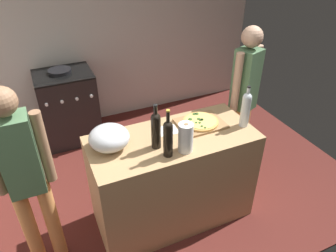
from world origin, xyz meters
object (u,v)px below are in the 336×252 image
(wine_bottle_clear, at_px, (168,137))
(person_in_red, at_px, (244,96))
(wine_bottle_amber, at_px, (246,108))
(wine_bottle_green, at_px, (156,129))
(mixing_bowl, at_px, (109,138))
(paper_towel_roll, at_px, (186,138))
(stove, at_px, (69,107))
(pizza, at_px, (201,121))
(person_in_stripes, at_px, (25,175))

(wine_bottle_clear, distance_m, person_in_red, 1.21)
(wine_bottle_amber, bearing_deg, wine_bottle_clear, -171.67)
(wine_bottle_green, bearing_deg, mixing_bowl, 157.89)
(paper_towel_roll, height_order, stove, paper_towel_roll)
(paper_towel_roll, xyz_separation_m, wine_bottle_green, (-0.19, 0.14, 0.05))
(pizza, xyz_separation_m, person_in_red, (0.64, 0.25, -0.00))
(wine_bottle_green, bearing_deg, wine_bottle_clear, -73.10)
(wine_bottle_clear, bearing_deg, wine_bottle_green, 106.90)
(mixing_bowl, height_order, wine_bottle_green, wine_bottle_green)
(wine_bottle_amber, relative_size, stove, 0.39)
(pizza, bearing_deg, wine_bottle_amber, -26.21)
(paper_towel_roll, distance_m, wine_bottle_amber, 0.64)
(pizza, xyz_separation_m, mixing_bowl, (-0.82, -0.01, 0.07))
(wine_bottle_clear, bearing_deg, pizza, 32.45)
(person_in_stripes, relative_size, person_in_red, 0.98)
(person_in_stripes, bearing_deg, wine_bottle_green, -3.79)
(wine_bottle_green, bearing_deg, stove, 104.36)
(person_in_stripes, bearing_deg, mixing_bowl, 6.50)
(wine_bottle_clear, height_order, person_in_stripes, person_in_stripes)
(mixing_bowl, height_order, stove, mixing_bowl)
(pizza, height_order, person_in_stripes, person_in_stripes)
(wine_bottle_amber, distance_m, person_in_red, 0.53)
(wine_bottle_amber, relative_size, person_in_stripes, 0.23)
(wine_bottle_amber, height_order, person_in_stripes, person_in_stripes)
(paper_towel_roll, xyz_separation_m, wine_bottle_amber, (0.63, 0.11, 0.05))
(wine_bottle_clear, bearing_deg, paper_towel_roll, -0.46)
(person_in_red, bearing_deg, person_in_stripes, -171.00)
(pizza, distance_m, stove, 1.97)
(wine_bottle_amber, bearing_deg, pizza, 153.79)
(wine_bottle_green, xyz_separation_m, stove, (-0.46, 1.80, -0.63))
(person_in_red, bearing_deg, stove, 138.23)
(person_in_stripes, bearing_deg, wine_bottle_clear, -11.12)
(wine_bottle_clear, height_order, person_in_red, person_in_red)
(wine_bottle_clear, xyz_separation_m, wine_bottle_amber, (0.78, 0.11, 0.00))
(wine_bottle_clear, xyz_separation_m, wine_bottle_green, (-0.04, 0.13, 0.00))
(pizza, xyz_separation_m, wine_bottle_amber, (0.34, -0.17, 0.14))
(pizza, relative_size, person_in_red, 0.19)
(pizza, distance_m, wine_bottle_clear, 0.54)
(wine_bottle_green, distance_m, person_in_red, 1.19)
(mixing_bowl, xyz_separation_m, wine_bottle_green, (0.34, -0.14, 0.07))
(mixing_bowl, relative_size, paper_towel_roll, 1.30)
(mixing_bowl, height_order, wine_bottle_clear, wine_bottle_clear)
(person_in_stripes, height_order, person_in_red, person_in_red)
(mixing_bowl, xyz_separation_m, stove, (-0.13, 1.67, -0.56))
(person_in_stripes, xyz_separation_m, person_in_red, (2.09, 0.33, 0.02))
(person_in_red, bearing_deg, paper_towel_roll, -150.20)
(paper_towel_roll, bearing_deg, stove, 108.52)
(person_in_red, bearing_deg, wine_bottle_clear, -153.74)
(mixing_bowl, distance_m, stove, 1.76)
(wine_bottle_amber, xyz_separation_m, person_in_red, (0.30, 0.42, -0.15))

